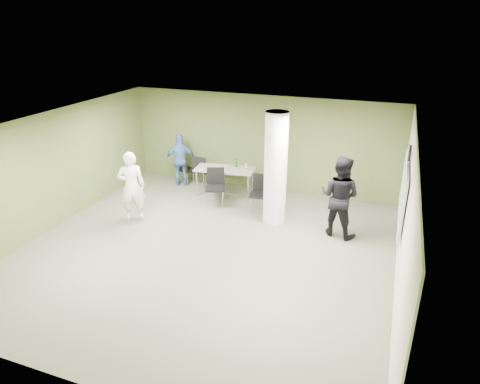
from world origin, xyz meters
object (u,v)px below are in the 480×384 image
at_px(man_blue, 181,160).
at_px(folding_table, 225,170).
at_px(chair_back_left, 185,168).
at_px(woman_white, 132,186).
at_px(man_black, 340,196).

bearing_deg(man_blue, folding_table, 146.41).
distance_m(chair_back_left, woman_white, 2.74).
xyz_separation_m(folding_table, man_black, (3.41, -1.36, 0.22)).
height_order(chair_back_left, man_black, man_black).
relative_size(chair_back_left, woman_white, 0.49).
distance_m(woman_white, man_black, 5.08).
relative_size(folding_table, woman_white, 0.97).
height_order(folding_table, chair_back_left, folding_table).
bearing_deg(woman_white, chair_back_left, -124.96).
height_order(man_black, man_blue, man_black).
bearing_deg(man_black, chair_back_left, -5.02).
bearing_deg(woman_white, man_black, 157.68).
distance_m(chair_back_left, man_black, 5.23).
distance_m(folding_table, man_black, 3.67).
relative_size(woman_white, man_black, 0.93).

